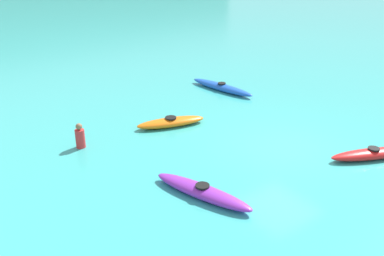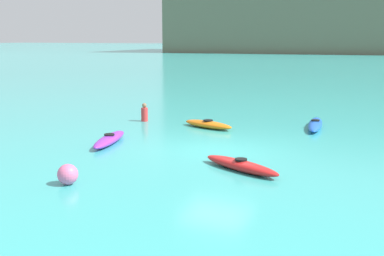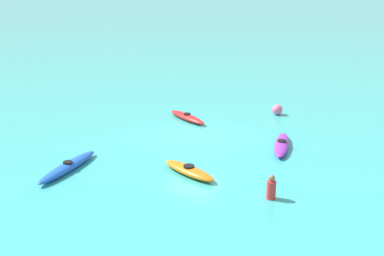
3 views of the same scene
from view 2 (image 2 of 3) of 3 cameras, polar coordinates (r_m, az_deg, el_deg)
name	(u,v)px [view 2 (image 2 of 3)]	position (r m, az deg, el deg)	size (l,w,h in m)	color
ground_plane	(217,150)	(17.73, 2.90, -2.51)	(600.00, 600.00, 0.00)	#38ADA8
kayak_purple	(109,139)	(18.96, -9.54, -1.29)	(1.49, 3.20, 0.37)	purple
kayak_blue	(315,124)	(22.59, 14.10, 0.42)	(1.13, 3.62, 0.37)	blue
kayak_orange	(208,124)	(21.90, 1.87, 0.42)	(2.71, 1.41, 0.37)	orange
kayak_red	(241,165)	(14.98, 5.68, -4.32)	(2.94, 1.75, 0.37)	red
buoy_pink	(68,174)	(13.91, -14.21, -5.23)	(0.57, 0.57, 0.57)	pink
person_near_shore	(144,113)	(23.75, -5.53, 1.71)	(0.33, 0.33, 0.88)	red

